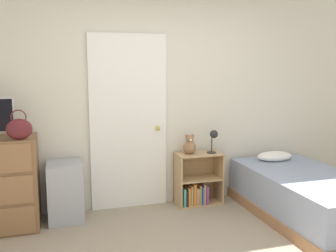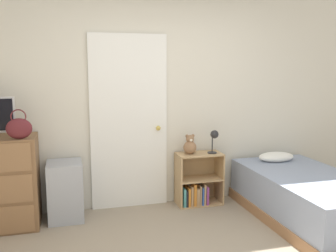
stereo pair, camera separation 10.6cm
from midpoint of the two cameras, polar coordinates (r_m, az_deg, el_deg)
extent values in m
cube|color=beige|center=(4.51, -1.58, 3.92)|extent=(10.00, 0.06, 2.55)
cube|color=white|center=(4.42, -5.30, 0.54)|extent=(0.91, 0.04, 2.05)
sphere|color=gold|center=(4.47, -0.81, -0.33)|extent=(0.06, 0.06, 0.06)
ellipsoid|color=#591E23|center=(3.96, -21.04, -0.38)|extent=(0.25, 0.10, 0.21)
torus|color=#591E23|center=(3.94, -21.14, 1.33)|extent=(0.15, 0.01, 0.15)
cube|color=#999EA8|center=(4.32, -14.69, -9.53)|extent=(0.38, 0.42, 0.64)
cube|color=tan|center=(4.57, 2.23, -8.27)|extent=(0.02, 0.30, 0.64)
cube|color=tan|center=(4.75, 8.43, -7.69)|extent=(0.02, 0.30, 0.64)
cube|color=tan|center=(4.75, 5.34, -11.55)|extent=(0.52, 0.30, 0.02)
cube|color=tan|center=(4.65, 5.40, -7.98)|extent=(0.52, 0.30, 0.02)
cube|color=tan|center=(4.57, 5.45, -4.28)|extent=(0.52, 0.30, 0.02)
cube|color=tan|center=(4.79, 4.76, -7.50)|extent=(0.55, 0.01, 0.64)
cube|color=teal|center=(4.60, 2.93, -10.66)|extent=(0.03, 0.19, 0.22)
cube|color=black|center=(4.61, 3.29, -10.75)|extent=(0.02, 0.19, 0.20)
cube|color=orange|center=(4.63, 3.57, -10.51)|extent=(0.03, 0.22, 0.22)
cube|color=tan|center=(4.65, 3.91, -10.29)|extent=(0.03, 0.25, 0.24)
cube|color=orange|center=(4.63, 4.50, -10.22)|extent=(0.03, 0.19, 0.27)
cube|color=tan|center=(4.68, 4.81, -10.42)|extent=(0.04, 0.25, 0.21)
cube|color=tan|center=(4.66, 5.35, -10.30)|extent=(0.02, 0.18, 0.24)
cube|color=#3359B2|center=(4.68, 5.64, -10.36)|extent=(0.02, 0.20, 0.22)
cube|color=tan|center=(4.70, 5.84, -10.04)|extent=(0.02, 0.24, 0.25)
cube|color=#8C3F8C|center=(4.70, 6.30, -10.24)|extent=(0.03, 0.21, 0.22)
sphere|color=#8C6647|center=(4.51, 4.03, -3.29)|extent=(0.16, 0.16, 0.16)
sphere|color=#8C6647|center=(4.49, 4.04, -1.98)|extent=(0.10, 0.10, 0.10)
sphere|color=silver|center=(4.46, 4.22, -2.17)|extent=(0.03, 0.03, 0.03)
sphere|color=#8C6647|center=(4.47, 3.60, -1.54)|extent=(0.04, 0.04, 0.04)
sphere|color=#8C6647|center=(4.50, 4.49, -1.50)|extent=(0.04, 0.04, 0.04)
cylinder|color=#262628|center=(4.60, 7.39, -4.05)|extent=(0.11, 0.11, 0.01)
cylinder|color=#262628|center=(4.58, 7.42, -2.80)|extent=(0.01, 0.01, 0.19)
sphere|color=#262628|center=(4.55, 7.76, -1.26)|extent=(0.10, 0.10, 0.10)
cube|color=#996B47|center=(4.54, 21.07, -12.44)|extent=(1.03, 1.88, 0.12)
cube|color=#8C99B2|center=(4.46, 21.25, -9.40)|extent=(1.00, 1.82, 0.38)
ellipsoid|color=white|center=(4.93, 16.74, -4.53)|extent=(0.46, 0.28, 0.12)
camera|label=1|loc=(0.05, -89.30, 0.11)|focal=40.00mm
camera|label=2|loc=(0.05, 90.70, -0.11)|focal=40.00mm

